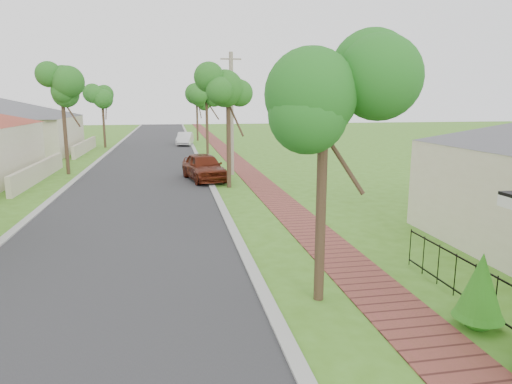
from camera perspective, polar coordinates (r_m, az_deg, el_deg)
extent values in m
plane|color=#42761C|center=(8.13, 0.30, -21.06)|extent=(160.00, 160.00, 0.00)
cube|color=#28282B|center=(27.15, -13.91, 1.80)|extent=(7.00, 120.00, 0.02)
cube|color=#9E9E99|center=(27.16, -6.20, 2.08)|extent=(0.30, 120.00, 0.10)
cube|color=#9E9E99|center=(27.62, -21.48, 1.50)|extent=(0.30, 120.00, 0.10)
cube|color=brown|center=(27.47, -0.79, 2.25)|extent=(1.50, 120.00, 0.03)
cylinder|color=black|center=(10.39, 27.77, -11.82)|extent=(0.02, 0.02, 1.00)
cylinder|color=black|center=(10.88, 25.59, -10.59)|extent=(0.02, 0.02, 1.00)
cylinder|color=black|center=(11.38, 23.62, -9.45)|extent=(0.02, 0.02, 1.00)
cylinder|color=black|center=(11.90, 21.83, -8.40)|extent=(0.02, 0.02, 1.00)
cylinder|color=black|center=(12.43, 20.20, -7.44)|extent=(0.02, 0.02, 1.00)
cylinder|color=black|center=(12.98, 18.71, -6.55)|extent=(0.02, 0.02, 1.00)
cylinder|color=#382619|center=(23.01, -3.45, 6.16)|extent=(0.22, 0.22, 4.55)
sphere|color=#1F5115|center=(22.91, -3.52, 12.16)|extent=(1.70, 1.70, 1.70)
cylinder|color=#382619|center=(36.90, -6.14, 8.35)|extent=(0.22, 0.22, 4.90)
sphere|color=#1F5115|center=(36.85, -6.23, 12.38)|extent=(1.70, 1.70, 1.70)
cylinder|color=#382619|center=(50.87, -7.35, 8.75)|extent=(0.22, 0.22, 4.20)
sphere|color=#1F5115|center=(50.82, -7.42, 11.25)|extent=(1.70, 1.70, 1.70)
cylinder|color=#382619|center=(29.47, -22.74, 6.79)|extent=(0.22, 0.22, 4.90)
sphere|color=#1F5115|center=(29.42, -23.13, 11.82)|extent=(1.70, 1.70, 1.70)
cylinder|color=#382619|center=(45.22, -18.50, 8.16)|extent=(0.22, 0.22, 4.55)
sphere|color=#1F5115|center=(45.17, -18.69, 11.20)|extent=(1.70, 1.70, 1.70)
sphere|color=#195C12|center=(10.12, 26.00, -13.33)|extent=(0.74, 0.74, 0.74)
cone|color=#195C12|center=(9.89, 26.30, -10.14)|extent=(0.84, 0.84, 1.21)
cube|color=#BFB299|center=(27.99, -25.48, 2.34)|extent=(0.25, 10.00, 1.00)
cube|color=beige|center=(43.09, -29.13, 6.15)|extent=(11.00, 10.00, 3.00)
cube|color=#BFB299|center=(41.57, -20.59, 5.33)|extent=(0.25, 10.00, 1.00)
imported|color=#571B0D|center=(25.37, -6.52, 3.12)|extent=(2.60, 4.64, 1.49)
imported|color=white|center=(45.82, -8.88, 6.58)|extent=(1.88, 3.96, 1.25)
cylinder|color=#382619|center=(9.89, 8.12, -1.98)|extent=(0.22, 0.22, 4.19)
sphere|color=#236B1F|center=(9.62, 8.50, 10.97)|extent=(2.09, 2.09, 2.09)
cylinder|color=gray|center=(26.98, -3.08, 9.62)|extent=(0.24, 0.24, 7.07)
cube|color=gray|center=(27.06, -3.15, 16.27)|extent=(1.20, 0.08, 0.08)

